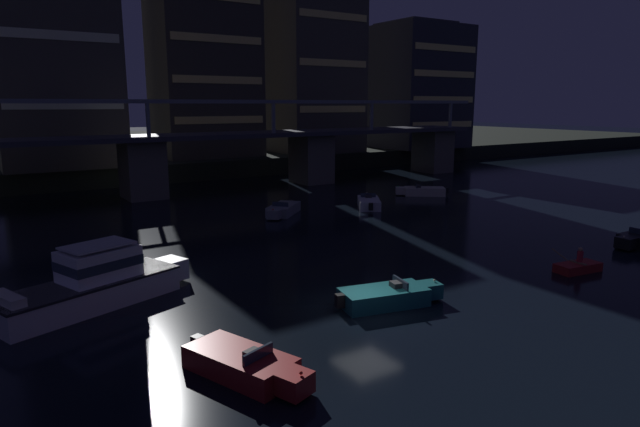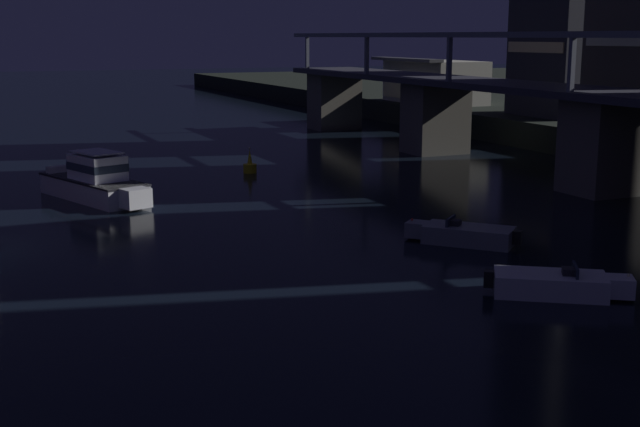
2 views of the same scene
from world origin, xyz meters
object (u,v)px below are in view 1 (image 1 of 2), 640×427
Objects in this scene: river_bridge at (142,157)px; cabin_cruiser_near_left at (95,283)px; tower_central at (204,60)px; speedboat_far_left at (422,191)px; speedboat_near_right at (388,296)px; dinghy_with_paddler at (578,267)px; tower_east_low at (413,87)px; speedboat_mid_center at (369,203)px; tower_east_tall at (310,42)px; speedboat_near_center at (283,210)px; tower_west_tall at (50,4)px; speedboat_mid_right at (245,364)px.

river_bridge reaches higher than cabin_cruiser_near_left.
cabin_cruiser_near_left is at bearing -117.56° from tower_central.
river_bridge reaches higher than speedboat_far_left.
dinghy_with_paddler is (11.93, -1.78, -0.14)m from speedboat_near_right.
tower_east_low is at bearing 46.80° from speedboat_near_right.
cabin_cruiser_near_left is 1.78× the size of speedboat_near_right.
tower_east_low is (46.64, 13.15, 7.61)m from river_bridge.
cabin_cruiser_near_left is (-22.60, -43.30, -13.37)m from tower_central.
tower_east_low reaches higher than river_bridge.
speedboat_far_left is at bearing 14.09° from speedboat_mid_center.
cabin_cruiser_near_left is at bearing -131.66° from tower_east_tall.
cabin_cruiser_near_left is 36.47m from speedboat_far_left.
tower_east_tall is (28.55, 15.25, 13.52)m from river_bridge.
river_bridge is at bearing -129.62° from tower_central.
speedboat_near_center is 1.65× the size of dinghy_with_paddler.
cabin_cruiser_near_left is 13.30m from speedboat_near_right.
cabin_cruiser_near_left is at bearing -96.69° from tower_west_tall.
speedboat_mid_right is (-7.02, -37.63, -3.59)m from river_bridge.
tower_central is at bearing 79.73° from speedboat_near_center.
speedboat_mid_right is at bearing -177.99° from dinghy_with_paddler.
speedboat_mid_right is at bearing -123.93° from tower_east_tall.
cabin_cruiser_near_left is (-9.85, -27.90, -2.96)m from river_bridge.
dinghy_with_paddler is (20.25, 0.71, -0.14)m from speedboat_mid_right.
tower_east_low is (18.10, -2.09, -5.90)m from tower_east_tall.
river_bridge is at bearing 116.82° from speedboat_near_center.
speedboat_far_left is 1.71× the size of dinghy_with_paddler.
speedboat_near_right is at bearing 171.52° from dinghy_with_paddler.
tower_central is 0.80× the size of tower_east_tall.
tower_east_low is at bearing 35.13° from speedboat_near_center.
speedboat_near_right is at bearing -136.28° from speedboat_far_left.
tower_central reaches higher than river_bridge.
river_bridge is at bearing 79.43° from speedboat_mid_right.
tower_west_tall is 1.37× the size of tower_central.
speedboat_near_center is (-39.31, -27.66, -11.20)m from tower_east_low.
tower_central reaches higher than speedboat_far_left.
tower_east_low is 74.73m from speedboat_mid_right.
tower_east_tall is 59.78m from speedboat_near_right.
speedboat_near_center is at bearing 73.68° from speedboat_near_right.
tower_central reaches higher than speedboat_mid_right.
tower_east_tall is 1.62× the size of tower_east_low.
tower_central is 34.09m from speedboat_far_left.
speedboat_near_right is at bearing -125.91° from speedboat_mid_center.
tower_central is 9.07× the size of dinghy_with_paddler.
tower_central is at bearing 176.21° from tower_east_low.
speedboat_mid_center is at bearing -137.28° from tower_east_low.
tower_central is 54.20m from dinghy_with_paddler.
tower_central is 58.30m from speedboat_mid_right.
speedboat_mid_center is at bearing 84.39° from dinghy_with_paddler.
speedboat_mid_right is 1.09× the size of speedboat_far_left.
tower_east_tall is at bearing 6.07° from tower_west_tall.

